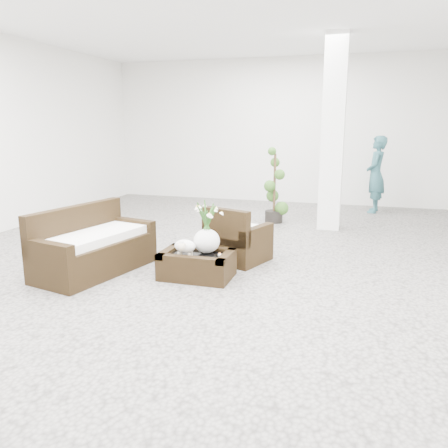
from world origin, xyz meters
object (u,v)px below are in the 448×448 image
(armchair, at_px, (238,233))
(topiary, at_px, (274,186))
(coffee_table, at_px, (197,266))
(loveseat, at_px, (94,240))

(armchair, bearing_deg, topiary, -70.35)
(coffee_table, distance_m, armchair, 0.96)
(armchair, xyz_separation_m, loveseat, (-1.69, -1.04, 0.03))
(coffee_table, bearing_deg, loveseat, -172.99)
(loveseat, height_order, topiary, topiary)
(armchair, distance_m, topiary, 2.74)
(loveseat, distance_m, topiary, 4.14)
(coffee_table, height_order, armchair, armchair)
(coffee_table, bearing_deg, armchair, 70.31)
(loveseat, bearing_deg, topiary, -11.62)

